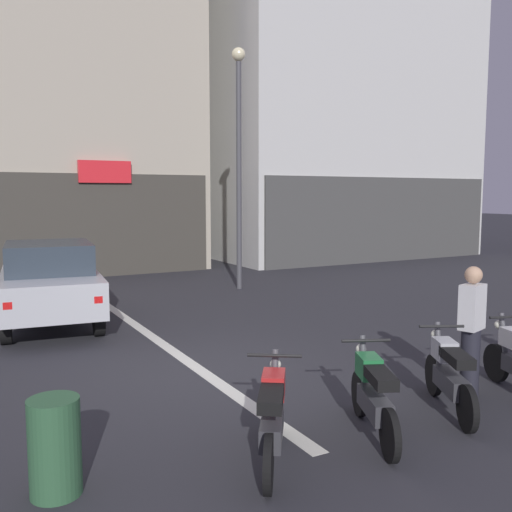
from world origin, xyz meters
name	(u,v)px	position (x,y,z in m)	size (l,w,h in m)	color
ground_plane	(202,372)	(0.00, 0.00, 0.00)	(120.00, 120.00, 0.00)	#2B2B30
lane_centre_line	(103,302)	(0.00, 6.00, 0.00)	(0.20, 18.00, 0.01)	silver
building_mid_block	(18,26)	(-0.74, 13.91, 8.25)	(10.97, 7.36, 16.53)	#B2A893
building_far_right	(316,3)	(11.42, 13.91, 10.85)	(10.87, 9.59, 21.74)	silver
car_silver_crossing_near	(50,280)	(-1.45, 4.19, 0.89)	(2.22, 4.27, 1.64)	black
street_lamp	(239,143)	(3.76, 6.23, 3.92)	(0.36, 0.36, 6.39)	#47474C
motorcycle_red_row_leftmost	(272,416)	(-0.49, -2.88, 0.46)	(0.98, 1.43, 0.98)	black
motorcycle_green_row_left_mid	(373,394)	(0.75, -2.89, 0.46)	(0.78, 1.55, 0.98)	black
motorcycle_silver_row_centre	(449,374)	(1.99, -2.79, 0.46)	(0.85, 1.50, 0.98)	black
person_by_motorcycles	(471,330)	(2.66, -2.51, 0.86)	(0.41, 0.32, 1.67)	#23232D
trash_bin	(55,447)	(-2.43, -2.51, 0.42)	(0.44, 0.44, 0.85)	#2D5938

